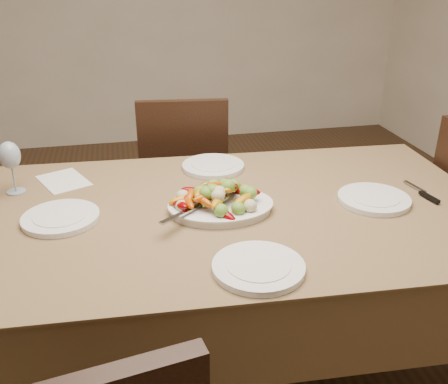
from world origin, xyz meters
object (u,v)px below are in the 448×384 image
plate_near (258,267)px  chair_far (184,180)px  plate_left (61,218)px  serving_platter (221,208)px  plate_far (213,166)px  dining_table (224,300)px  plate_right (374,199)px  wine_glass (12,166)px

plate_near → chair_far: bearing=91.4°
chair_far → plate_left: chair_far is taller
plate_left → chair_far: bearing=59.9°
serving_platter → plate_left: (-0.52, 0.04, -0.00)m
serving_platter → plate_far: serving_platter is taller
dining_table → plate_far: (0.03, 0.36, 0.39)m
serving_platter → plate_near: serving_platter is taller
dining_table → plate_right: 0.65m
plate_right → wine_glass: 1.28m
plate_left → wine_glass: wine_glass is taller
serving_platter → wine_glass: size_ratio=1.66×
chair_far → wine_glass: wine_glass is taller
plate_far → plate_left: bearing=-149.3°
plate_right → serving_platter: bearing=175.8°
plate_left → plate_near: bearing=-36.8°
dining_table → plate_left: size_ratio=7.47×
wine_glass → serving_platter: bearing=-23.4°
plate_right → plate_far: (-0.49, 0.42, 0.00)m
plate_left → wine_glass: size_ratio=1.20×
dining_table → plate_right: bearing=-6.1°
plate_far → plate_near: bearing=-91.4°
chair_far → plate_right: 1.15m
chair_far → plate_far: size_ratio=3.81×
serving_platter → wine_glass: bearing=156.6°
dining_table → plate_far: size_ratio=7.38×
chair_far → serving_platter: 0.98m
chair_far → plate_right: (0.54, -0.97, 0.29)m
plate_right → plate_left: bearing=175.5°
plate_near → wine_glass: bearing=137.3°
serving_platter → wine_glass: wine_glass is taller
dining_table → plate_near: bearing=-87.9°
plate_right → plate_far: same height
chair_far → plate_near: (0.03, -1.30, 0.29)m
serving_platter → plate_right: (0.54, -0.04, -0.00)m
chair_far → plate_left: 1.07m
plate_far → wine_glass: wine_glass is taller
plate_far → plate_right: bearing=-40.5°
wine_glass → plate_near: bearing=-42.7°
wine_glass → plate_far: bearing=6.0°
dining_table → chair_far: size_ratio=1.94×
chair_far → wine_glass: size_ratio=4.64×
plate_right → plate_far: 0.64m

